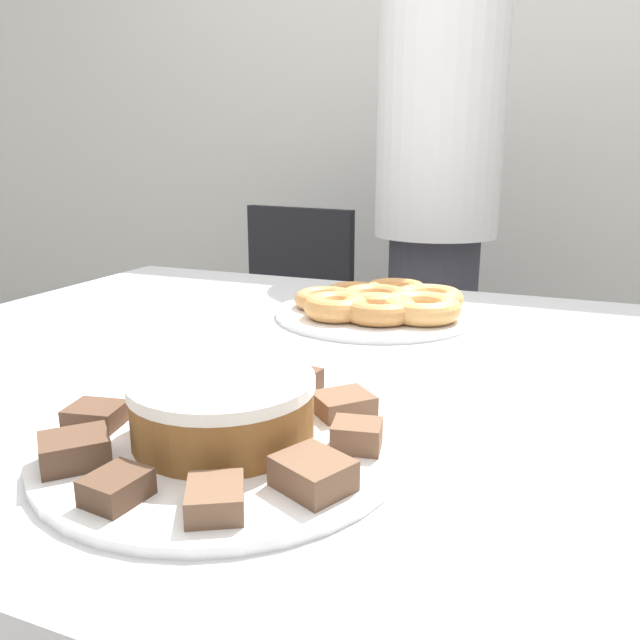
{
  "coord_description": "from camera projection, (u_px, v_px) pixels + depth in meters",
  "views": [
    {
      "loc": [
        0.3,
        -0.76,
        1.05
      ],
      "look_at": [
        -0.01,
        -0.01,
        0.83
      ],
      "focal_mm": 35.0,
      "sensor_mm": 36.0,
      "label": 1
    }
  ],
  "objects": [
    {
      "name": "office_chair_left",
      "position": [
        275.0,
        358.0,
        1.99
      ],
      "size": [
        0.51,
        0.51,
        0.88
      ],
      "rotation": [
        0.0,
        0.0,
        -0.17
      ],
      "color": "black",
      "rests_on": "ground_plane"
    },
    {
      "name": "lamington_1",
      "position": [
        96.0,
        415.0,
        0.63
      ],
      "size": [
        0.06,
        0.05,
        0.02
      ],
      "rotation": [
        0.0,
        0.0,
        3.33
      ],
      "color": "#513828",
      "rests_on": "plate_cake"
    },
    {
      "name": "donut_2",
      "position": [
        429.0,
        298.0,
        1.11
      ],
      "size": [
        0.12,
        0.12,
        0.03
      ],
      "color": "tan",
      "rests_on": "plate_donuts"
    },
    {
      "name": "donut_1",
      "position": [
        422.0,
        308.0,
        1.03
      ],
      "size": [
        0.13,
        0.13,
        0.04
      ],
      "color": "tan",
      "rests_on": "plate_donuts"
    },
    {
      "name": "lamington_3",
      "position": [
        117.0,
        487.0,
        0.49
      ],
      "size": [
        0.05,
        0.05,
        0.02
      ],
      "rotation": [
        0.0,
        0.0,
        4.59
      ],
      "color": "#513828",
      "rests_on": "plate_cake"
    },
    {
      "name": "person_standing",
      "position": [
        436.0,
        213.0,
        1.66
      ],
      "size": [
        0.32,
        0.32,
        1.69
      ],
      "color": "#383842",
      "rests_on": "ground_plane"
    },
    {
      "name": "donut_0",
      "position": [
        375.0,
        300.0,
        1.09
      ],
      "size": [
        0.13,
        0.13,
        0.04
      ],
      "color": "#C68447",
      "rests_on": "plate_donuts"
    },
    {
      "name": "donut_5",
      "position": [
        326.0,
        299.0,
        1.12
      ],
      "size": [
        0.11,
        0.11,
        0.03
      ],
      "color": "#C68447",
      "rests_on": "plate_donuts"
    },
    {
      "name": "frosted_cake",
      "position": [
        220.0,
        406.0,
        0.6
      ],
      "size": [
        0.18,
        0.18,
        0.06
      ],
      "color": "brown",
      "rests_on": "plate_cake"
    },
    {
      "name": "donut_3",
      "position": [
        394.0,
        292.0,
        1.16
      ],
      "size": [
        0.12,
        0.12,
        0.04
      ],
      "color": "#C68447",
      "rests_on": "plate_donuts"
    },
    {
      "name": "lamington_5",
      "position": [
        313.0,
        473.0,
        0.51
      ],
      "size": [
        0.07,
        0.07,
        0.03
      ],
      "rotation": [
        0.0,
        0.0,
        5.85
      ],
      "color": "brown",
      "rests_on": "plate_cake"
    },
    {
      "name": "donut_4",
      "position": [
        354.0,
        293.0,
        1.17
      ],
      "size": [
        0.1,
        0.1,
        0.03
      ],
      "color": "#C68447",
      "rests_on": "plate_donuts"
    },
    {
      "name": "lamington_7",
      "position": [
        343.0,
        404.0,
        0.66
      ],
      "size": [
        0.08,
        0.08,
        0.02
      ],
      "rotation": [
        0.0,
        0.0,
        7.1
      ],
      "color": "brown",
      "rests_on": "plate_cake"
    },
    {
      "name": "lamington_0",
      "position": [
        154.0,
        388.0,
        0.7
      ],
      "size": [
        0.06,
        0.05,
        0.02
      ],
      "rotation": [
        0.0,
        0.0,
        2.7
      ],
      "color": "brown",
      "rests_on": "plate_cake"
    },
    {
      "name": "plate_cake",
      "position": [
        222.0,
        441.0,
        0.61
      ],
      "size": [
        0.36,
        0.36,
        0.01
      ],
      "color": "white",
      "rests_on": "table"
    },
    {
      "name": "lamington_2",
      "position": [
        75.0,
        450.0,
        0.55
      ],
      "size": [
        0.08,
        0.08,
        0.03
      ],
      "rotation": [
        0.0,
        0.0,
        3.96
      ],
      "color": "#513828",
      "rests_on": "plate_cake"
    },
    {
      "name": "donut_7",
      "position": [
        379.0,
        309.0,
        1.03
      ],
      "size": [
        0.13,
        0.13,
        0.04
      ],
      "color": "#C68447",
      "rests_on": "plate_donuts"
    },
    {
      "name": "lamington_8",
      "position": [
        293.0,
        382.0,
        0.72
      ],
      "size": [
        0.06,
        0.07,
        0.02
      ],
      "rotation": [
        0.0,
        0.0,
        7.73
      ],
      "color": "brown",
      "rests_on": "plate_cake"
    },
    {
      "name": "donut_6",
      "position": [
        336.0,
        307.0,
        1.04
      ],
      "size": [
        0.11,
        0.11,
        0.04
      ],
      "color": "#D18E4C",
      "rests_on": "plate_donuts"
    },
    {
      "name": "wall_back",
      "position": [
        498.0,
        79.0,
        2.19
      ],
      "size": [
        8.0,
        0.05,
        2.6
      ],
      "color": "silver",
      "rests_on": "ground_plane"
    },
    {
      "name": "plate_donuts",
      "position": [
        375.0,
        313.0,
        1.1
      ],
      "size": [
        0.35,
        0.35,
        0.01
      ],
      "color": "white",
      "rests_on": "table"
    },
    {
      "name": "table",
      "position": [
        328.0,
        420.0,
        0.88
      ],
      "size": [
        1.41,
        1.07,
        0.77
      ],
      "color": "silver",
      "rests_on": "ground_plane"
    },
    {
      "name": "lamington_6",
      "position": [
        357.0,
        435.0,
        0.58
      ],
      "size": [
        0.05,
        0.05,
        0.03
      ],
      "rotation": [
        0.0,
        0.0,
        6.47
      ],
      "color": "brown",
      "rests_on": "plate_cake"
    },
    {
      "name": "lamington_9",
      "position": [
        225.0,
        377.0,
        0.73
      ],
      "size": [
        0.06,
        0.06,
        0.02
      ],
      "rotation": [
        0.0,
        0.0,
        8.36
      ],
      "color": "brown",
      "rests_on": "plate_cake"
    },
    {
      "name": "lamington_4",
      "position": [
        215.0,
        498.0,
        0.48
      ],
      "size": [
        0.06,
        0.07,
        0.02
      ],
      "rotation": [
        0.0,
        0.0,
        5.22
      ],
      "color": "brown",
      "rests_on": "plate_cake"
    }
  ]
}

